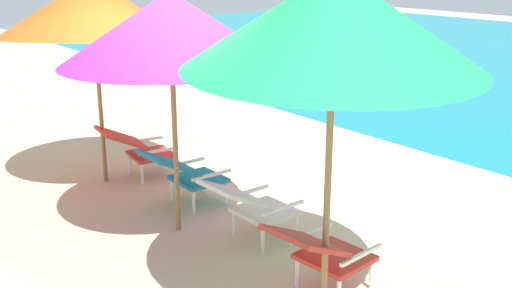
# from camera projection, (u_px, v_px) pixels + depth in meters

# --- Properties ---
(ground_plane) EXTENTS (40.00, 40.00, 0.00)m
(ground_plane) POSITION_uv_depth(u_px,v_px,m) (454.00, 149.00, 8.67)
(ground_plane) COLOR #CCB78E
(lounge_chair_far_left) EXTENTS (0.65, 0.94, 0.68)m
(lounge_chair_far_left) POSITION_uv_depth(u_px,v_px,m) (138.00, 147.00, 7.39)
(lounge_chair_far_left) COLOR red
(lounge_chair_far_left) RESTS_ON ground_plane
(lounge_chair_near_left) EXTENTS (0.55, 0.88, 0.68)m
(lounge_chair_near_left) POSITION_uv_depth(u_px,v_px,m) (185.00, 172.00, 6.54)
(lounge_chair_near_left) COLOR teal
(lounge_chair_near_left) RESTS_ON ground_plane
(lounge_chair_near_right) EXTENTS (0.56, 0.88, 0.68)m
(lounge_chair_near_right) POSITION_uv_depth(u_px,v_px,m) (251.00, 204.00, 5.69)
(lounge_chair_near_right) COLOR silver
(lounge_chair_near_right) RESTS_ON ground_plane
(lounge_chair_far_right) EXTENTS (0.61, 0.92, 0.68)m
(lounge_chair_far_right) POSITION_uv_depth(u_px,v_px,m) (321.00, 250.00, 4.78)
(lounge_chair_far_right) COLOR red
(lounge_chair_far_right) RESTS_ON ground_plane
(beach_umbrella_left) EXTENTS (3.06, 3.05, 2.49)m
(beach_umbrella_left) POSITION_uv_depth(u_px,v_px,m) (93.00, 8.00, 6.81)
(beach_umbrella_left) COLOR olive
(beach_umbrella_left) RESTS_ON ground_plane
(beach_umbrella_center) EXTENTS (2.16, 2.15, 2.35)m
(beach_umbrella_center) POSITION_uv_depth(u_px,v_px,m) (171.00, 28.00, 5.50)
(beach_umbrella_center) COLOR olive
(beach_umbrella_center) RESTS_ON ground_plane
(beach_umbrella_right) EXTENTS (2.89, 2.89, 2.59)m
(beach_umbrella_right) POSITION_uv_depth(u_px,v_px,m) (334.00, 20.00, 4.01)
(beach_umbrella_right) COLOR olive
(beach_umbrella_right) RESTS_ON ground_plane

